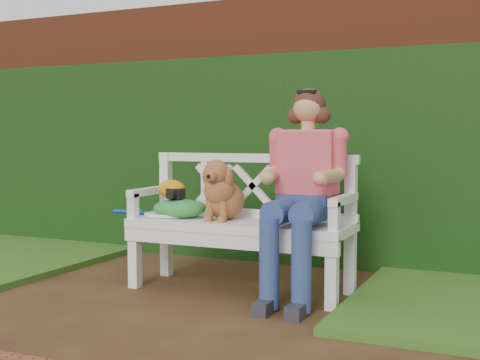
% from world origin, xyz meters
% --- Properties ---
extents(ground, '(60.00, 60.00, 0.00)m').
position_xyz_m(ground, '(0.00, 0.00, 0.00)').
color(ground, '#3C2112').
extents(brick_wall, '(10.00, 0.30, 2.20)m').
position_xyz_m(brick_wall, '(0.00, 1.90, 1.10)').
color(brick_wall, brown).
rests_on(brick_wall, ground).
extents(ivy_hedge, '(10.00, 0.18, 1.70)m').
position_xyz_m(ivy_hedge, '(0.00, 1.68, 0.85)').
color(ivy_hedge, '#1B3A12').
rests_on(ivy_hedge, ground).
extents(garden_bench, '(1.61, 0.70, 0.48)m').
position_xyz_m(garden_bench, '(0.34, 0.64, 0.24)').
color(garden_bench, white).
rests_on(garden_bench, ground).
extents(seated_woman, '(0.57, 0.75, 1.30)m').
position_xyz_m(seated_woman, '(0.81, 0.62, 0.65)').
color(seated_woman, '#C8254B').
rests_on(seated_woman, ground).
extents(dog, '(0.34, 0.42, 0.41)m').
position_xyz_m(dog, '(0.23, 0.61, 0.69)').
color(dog, brown).
rests_on(dog, garden_bench).
extents(tennis_racket, '(0.70, 0.44, 0.03)m').
position_xyz_m(tennis_racket, '(-0.24, 0.61, 0.50)').
color(tennis_racket, white).
rests_on(tennis_racket, garden_bench).
extents(green_bag, '(0.42, 0.35, 0.13)m').
position_xyz_m(green_bag, '(-0.11, 0.61, 0.55)').
color(green_bag, green).
rests_on(green_bag, garden_bench).
extents(camera_item, '(0.11, 0.08, 0.07)m').
position_xyz_m(camera_item, '(-0.12, 0.59, 0.65)').
color(camera_item, black).
rests_on(camera_item, green_bag).
extents(baseball_glove, '(0.24, 0.20, 0.13)m').
position_xyz_m(baseball_glove, '(-0.18, 0.62, 0.67)').
color(baseball_glove, orange).
rests_on(baseball_glove, green_bag).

